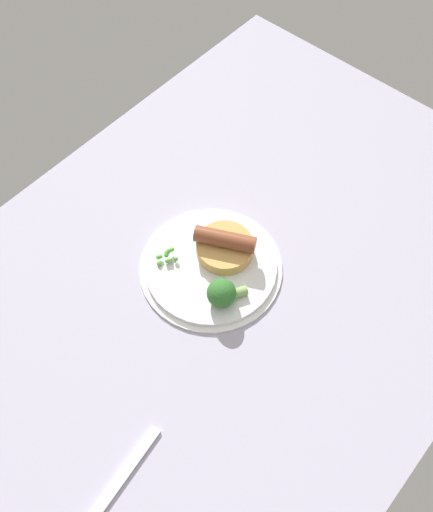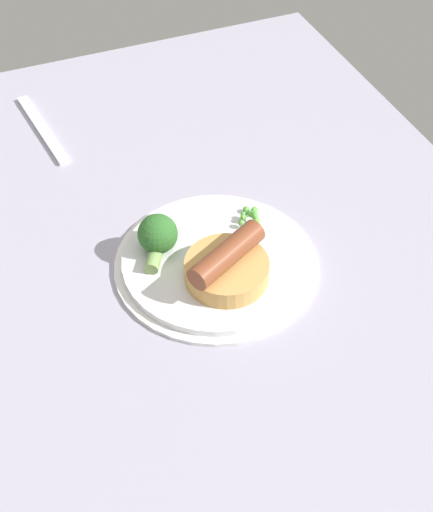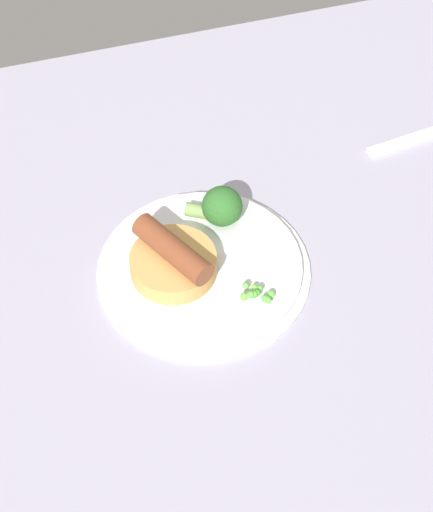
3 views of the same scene
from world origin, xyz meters
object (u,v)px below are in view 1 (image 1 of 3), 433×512
broccoli_floret_near (223,293)px  fork (117,484)px  dinner_plate (211,267)px  pea_pile (167,255)px  sausage_pudding (225,245)px

broccoli_floret_near → fork: broccoli_floret_near is taller
dinner_plate → pea_pile: bearing=-56.9°
dinner_plate → sausage_pudding: 4.37cm
sausage_pudding → pea_pile: sausage_pudding is taller
dinner_plate → fork: bearing=20.9°
dinner_plate → fork: dinner_plate is taller
sausage_pudding → broccoli_floret_near: 9.17cm
sausage_pudding → broccoli_floret_near: (7.15, 5.72, 0.37)cm
sausage_pudding → broccoli_floret_near: sausage_pudding is taller
dinner_plate → broccoli_floret_near: bearing=57.4°
sausage_pudding → pea_pile: 9.86cm
broccoli_floret_near → sausage_pudding: bearing=-111.1°
pea_pile → fork: pea_pile is taller
fork → dinner_plate: bearing=-166.4°
sausage_pudding → fork: (37.69, 12.99, -2.98)cm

